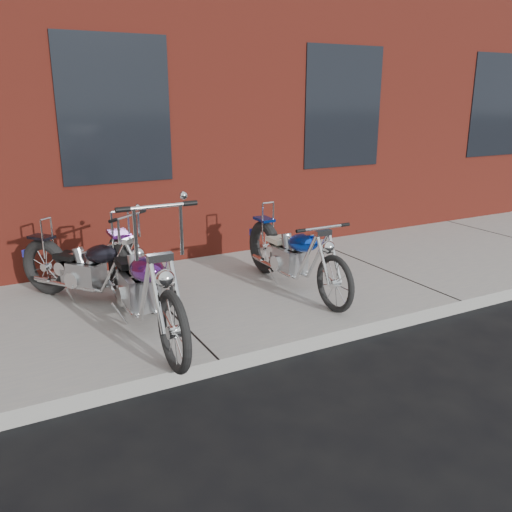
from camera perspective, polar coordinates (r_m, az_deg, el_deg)
ground at (r=4.91m, az=-3.88°, el=-12.42°), size 120.00×120.00×0.00m
sidewalk at (r=6.15m, az=-9.74°, el=-5.67°), size 22.00×3.00×0.15m
building_brick at (r=12.16m, az=-21.56°, el=23.15°), size 22.00×10.00×8.00m
chopper_purple at (r=5.34m, az=-11.91°, el=-3.31°), size 0.60×2.46×1.38m
chopper_blue at (r=6.40m, az=4.01°, el=-0.14°), size 0.53×2.17×0.94m
chopper_third at (r=6.22m, az=-16.92°, el=-1.48°), size 1.34×1.72×1.06m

